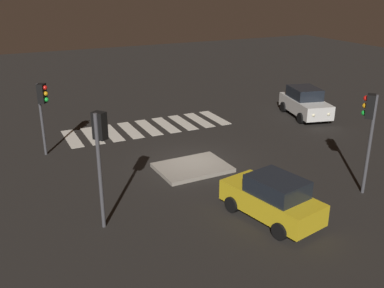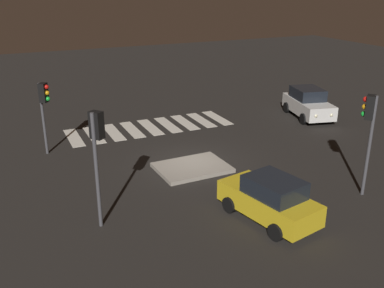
{
  "view_description": "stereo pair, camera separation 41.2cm",
  "coord_description": "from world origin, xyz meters",
  "views": [
    {
      "loc": [
        8.64,
        17.9,
        8.46
      ],
      "look_at": [
        0.0,
        0.0,
        1.0
      ],
      "focal_mm": 41.08,
      "sensor_mm": 36.0,
      "label": 1
    },
    {
      "loc": [
        8.27,
        18.07,
        8.46
      ],
      "look_at": [
        0.0,
        0.0,
        1.0
      ],
      "focal_mm": 41.08,
      "sensor_mm": 36.0,
      "label": 2
    }
  ],
  "objects": [
    {
      "name": "ground_plane",
      "position": [
        0.0,
        0.0,
        0.0
      ],
      "size": [
        80.0,
        80.0,
        0.0
      ],
      "primitive_type": "plane",
      "color": "black"
    },
    {
      "name": "traffic_island",
      "position": [
        0.31,
        0.7,
        0.09
      ],
      "size": [
        3.39,
        2.59,
        0.18
      ],
      "color": "gray",
      "rests_on": "ground"
    },
    {
      "name": "car_white",
      "position": [
        -10.09,
        -3.9,
        0.93
      ],
      "size": [
        2.78,
        4.59,
        1.89
      ],
      "rotation": [
        0.0,
        0.0,
        1.34
      ],
      "color": "silver",
      "rests_on": "ground"
    },
    {
      "name": "traffic_light_north",
      "position": [
        5.35,
        3.85,
        3.26
      ],
      "size": [
        0.53,
        0.54,
        4.31
      ],
      "rotation": [
        0.0,
        0.0,
        -2.52
      ],
      "color": "#47474C",
      "rests_on": "ground"
    },
    {
      "name": "car_yellow",
      "position": [
        -0.37,
        6.1,
        0.85
      ],
      "size": [
        2.48,
        4.2,
        1.74
      ],
      "rotation": [
        0.0,
        0.0,
        -1.36
      ],
      "color": "gold",
      "rests_on": "ground"
    },
    {
      "name": "traffic_light_west",
      "position": [
        -5.02,
        5.9,
        3.22
      ],
      "size": [
        0.54,
        0.53,
        4.25
      ],
      "rotation": [
        0.0,
        0.0,
        -0.87
      ],
      "color": "#47474C",
      "rests_on": "ground"
    },
    {
      "name": "traffic_light_east",
      "position": [
        6.16,
        -4.22,
        2.81
      ],
      "size": [
        0.53,
        0.54,
        3.71
      ],
      "rotation": [
        0.0,
        0.0,
        2.54
      ],
      "color": "#47474C",
      "rests_on": "ground"
    },
    {
      "name": "crosswalk_near",
      "position": [
        0.0,
        -6.12,
        0.01
      ],
      "size": [
        9.9,
        3.2,
        0.02
      ],
      "color": "silver",
      "rests_on": "ground"
    }
  ]
}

